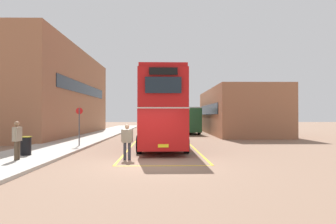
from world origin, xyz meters
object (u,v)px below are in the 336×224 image
at_px(double_decker_bus, 162,109).
at_px(pedestrian_boarding, 127,139).
at_px(litter_bin, 26,146).
at_px(pedestrian_waiting_far, 17,138).
at_px(bus_stop_sign, 79,123).
at_px(single_deck_bus, 185,119).

bearing_deg(double_decker_bus, pedestrian_boarding, -105.94).
bearing_deg(litter_bin, pedestrian_waiting_far, -77.41).
relative_size(pedestrian_boarding, bus_stop_sign, 0.68).
distance_m(double_decker_bus, pedestrian_waiting_far, 9.22).
xyz_separation_m(litter_bin, bus_stop_sign, (1.30, 4.70, 1.04)).
xyz_separation_m(pedestrian_boarding, litter_bin, (-5.12, 0.72, -0.36)).
bearing_deg(pedestrian_waiting_far, single_deck_bus, 68.30).
distance_m(double_decker_bus, litter_bin, 8.54).
distance_m(double_decker_bus, single_deck_bus, 16.28).
height_order(double_decker_bus, bus_stop_sign, double_decker_bus).
bearing_deg(pedestrian_waiting_far, double_decker_bus, 45.70).
xyz_separation_m(single_deck_bus, pedestrian_boarding, (-4.22, -21.68, -0.67)).
relative_size(double_decker_bus, bus_stop_sign, 4.27).
bearing_deg(pedestrian_boarding, bus_stop_sign, 125.18).
xyz_separation_m(single_deck_bus, litter_bin, (-9.34, -20.95, -1.03)).
bearing_deg(pedestrian_waiting_far, pedestrian_boarding, 10.58).
bearing_deg(double_decker_bus, pedestrian_waiting_far, -134.30).
distance_m(double_decker_bus, pedestrian_boarding, 6.06).
distance_m(single_deck_bus, bus_stop_sign, 18.14).
bearing_deg(bus_stop_sign, double_decker_bus, 2.28).
height_order(pedestrian_boarding, pedestrian_waiting_far, pedestrian_waiting_far).
height_order(single_deck_bus, pedestrian_waiting_far, single_deck_bus).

